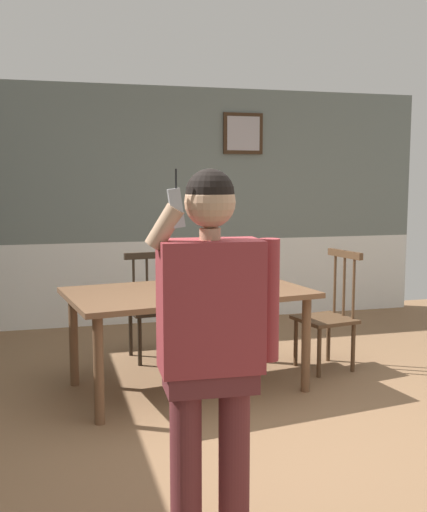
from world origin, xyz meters
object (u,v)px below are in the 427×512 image
Objects in this scene: chair_near_window at (329,314)px; chair_by_doorway at (152,307)px; dining_table at (188,301)px; person_figure at (212,333)px.

chair_near_window is 1.07× the size of chair_by_doorway.
chair_near_window is at bearing 8.61° from dining_table.
chair_near_window is at bearing 147.02° from chair_by_doorway.
dining_table is at bearing 87.91° from chair_near_window.
chair_near_window is at bearing -123.34° from person_figure.
person_figure is (-0.22, -2.95, 0.50)m from chair_by_doorway.
dining_table is 1.91× the size of chair_near_window.
dining_table is 1.16× the size of person_figure.
dining_table is at bearing -97.09° from person_figure.
person_figure reaches higher than chair_near_window.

